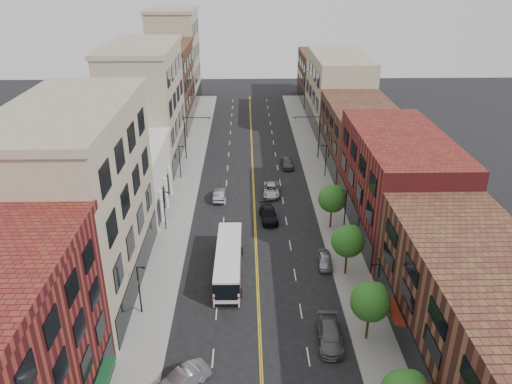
{
  "coord_description": "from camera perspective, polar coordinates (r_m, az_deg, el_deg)",
  "views": [
    {
      "loc": [
        -1.1,
        -29.94,
        30.2
      ],
      "look_at": [
        0.1,
        24.08,
        5.0
      ],
      "focal_mm": 35.0,
      "sensor_mm": 36.0,
      "label": 1
    }
  ],
  "objects": [
    {
      "name": "bldg_r_near",
      "position": [
        43.12,
        24.56,
        -13.43
      ],
      "size": [
        10.0,
        26.0,
        10.0
      ],
      "primitive_type": "cube",
      "color": "#582D23",
      "rests_on": "ground"
    },
    {
      "name": "lamp_r_3",
      "position": [
        76.02,
        7.96,
        3.76
      ],
      "size": [
        0.81,
        0.55,
        5.05
      ],
      "color": "black",
      "rests_on": "sidewalk_right"
    },
    {
      "name": "signal_mast_left",
      "position": [
        82.53,
        -7.64,
        6.74
      ],
      "size": [
        4.49,
        0.18,
        7.2
      ],
      "color": "black",
      "rests_on": "sidewalk_left"
    },
    {
      "name": "lamp_r_1",
      "position": [
        48.23,
        13.66,
        -10.19
      ],
      "size": [
        0.81,
        0.55,
        5.05
      ],
      "color": "black",
      "rests_on": "sidewalk_right"
    },
    {
      "name": "sidewalk_left",
      "position": [
        72.14,
        -8.24,
        0.05
      ],
      "size": [
        4.0,
        110.0,
        0.15
      ],
      "primitive_type": "cube",
      "color": "gray",
      "rests_on": "ground"
    },
    {
      "name": "car_lane_a",
      "position": [
        63.6,
        1.44,
        -2.61
      ],
      "size": [
        2.48,
        5.2,
        1.46
      ],
      "primitive_type": "imported",
      "rotation": [
        0.0,
        0.0,
        0.09
      ],
      "color": "black",
      "rests_on": "ground"
    },
    {
      "name": "bldg_r_far_c",
      "position": [
        119.92,
        7.63,
        12.9
      ],
      "size": [
        10.0,
        18.0,
        11.0
      ],
      "primitive_type": "cube",
      "color": "#582D23",
      "rests_on": "ground"
    },
    {
      "name": "car_lane_behind",
      "position": [
        69.17,
        -4.19,
        -0.3
      ],
      "size": [
        1.65,
        4.4,
        1.44
      ],
      "primitive_type": "imported",
      "rotation": [
        0.0,
        0.0,
        3.11
      ],
      "color": "#57575D",
      "rests_on": "ground"
    },
    {
      "name": "bldg_l_far_a",
      "position": [
        82.32,
        -12.54,
        9.49
      ],
      "size": [
        10.0,
        20.0,
        18.0
      ],
      "primitive_type": "cube",
      "color": "gray",
      "rests_on": "ground"
    },
    {
      "name": "tree_r_1",
      "position": [
        44.12,
        13.03,
        -11.98
      ],
      "size": [
        3.4,
        3.4,
        5.59
      ],
      "color": "black",
      "rests_on": "sidewalk_right"
    },
    {
      "name": "signal_mast_right",
      "position": [
        82.81,
        6.73,
        6.85
      ],
      "size": [
        4.49,
        0.18,
        7.2
      ],
      "color": "black",
      "rests_on": "sidewalk_right"
    },
    {
      "name": "tree_r_2",
      "position": [
        52.22,
        10.54,
        -5.42
      ],
      "size": [
        3.4,
        3.4,
        5.59
      ],
      "color": "black",
      "rests_on": "sidewalk_right"
    },
    {
      "name": "sidewalk_right",
      "position": [
        72.45,
        7.66,
        0.19
      ],
      "size": [
        4.0,
        110.0,
        0.15
      ],
      "primitive_type": "cube",
      "color": "gray",
      "rests_on": "ground"
    },
    {
      "name": "bldg_l_tanoffice",
      "position": [
        50.46,
        -19.51,
        -1.38
      ],
      "size": [
        10.0,
        22.0,
        18.0
      ],
      "primitive_type": "cube",
      "color": "gray",
      "rests_on": "ground"
    },
    {
      "name": "lamp_l_2",
      "position": [
        61.22,
        -10.4,
        -1.85
      ],
      "size": [
        0.81,
        0.55,
        5.05
      ],
      "color": "black",
      "rests_on": "sidewalk_left"
    },
    {
      "name": "bldg_l_far_b",
      "position": [
        101.79,
        -10.44,
        11.71
      ],
      "size": [
        10.0,
        20.0,
        15.0
      ],
      "primitive_type": "cube",
      "color": "#582D23",
      "rests_on": "ground"
    },
    {
      "name": "car_parked_mid",
      "position": [
        45.28,
        8.44,
        -15.91
      ],
      "size": [
        2.36,
        5.25,
        1.49
      ],
      "primitive_type": "imported",
      "rotation": [
        0.0,
        0.0,
        -0.05
      ],
      "color": "#535459",
      "rests_on": "ground"
    },
    {
      "name": "car_angle_b",
      "position": [
        41.65,
        -8.34,
        -20.38
      ],
      "size": [
        4.37,
        4.03,
        1.46
      ],
      "primitive_type": "imported",
      "rotation": [
        0.0,
        0.0,
        -0.87
      ],
      "color": "#ABADB3",
      "rests_on": "ground"
    },
    {
      "name": "city_bus",
      "position": [
        52.6,
        -3.16,
        -7.77
      ],
      "size": [
        2.93,
        11.79,
        3.02
      ],
      "rotation": [
        0.0,
        0.0,
        -0.01
      ],
      "color": "silver",
      "rests_on": "ground"
    },
    {
      "name": "lamp_l_3",
      "position": [
        75.7,
        -8.68,
        3.62
      ],
      "size": [
        0.81,
        0.55,
        5.05
      ],
      "color": "black",
      "rests_on": "sidewalk_left"
    },
    {
      "name": "car_parked_far",
      "position": [
        55.11,
        7.88,
        -7.71
      ],
      "size": [
        1.74,
        3.83,
        1.28
      ],
      "primitive_type": "imported",
      "rotation": [
        0.0,
        0.0,
        -0.06
      ],
      "color": "#9A9CA2",
      "rests_on": "ground"
    },
    {
      "name": "bldg_l_white",
      "position": [
        68.21,
        -14.65,
        1.56
      ],
      "size": [
        10.0,
        14.0,
        8.0
      ],
      "primitive_type": "cube",
      "color": "silver",
      "rests_on": "ground"
    },
    {
      "name": "bldg_r_far_b",
      "position": [
        100.35,
        9.34,
        11.31
      ],
      "size": [
        10.0,
        22.0,
        14.0
      ],
      "primitive_type": "cube",
      "color": "gray",
      "rests_on": "ground"
    },
    {
      "name": "bldg_r_far_a",
      "position": [
        81.11,
        11.76,
        6.37
      ],
      "size": [
        10.0,
        20.0,
        10.0
      ],
      "primitive_type": "cube",
      "color": "#582D23",
      "rests_on": "ground"
    },
    {
      "name": "tree_r_3",
      "position": [
        60.89,
        8.78,
        -0.67
      ],
      "size": [
        3.4,
        3.4,
        5.59
      ],
      "color": "black",
      "rests_on": "sidewalk_right"
    },
    {
      "name": "car_lane_c",
      "position": [
        80.03,
        3.56,
        3.37
      ],
      "size": [
        2.03,
        4.52,
        1.51
      ],
      "primitive_type": "imported",
      "rotation": [
        0.0,
        0.0,
        0.06
      ],
      "color": "#47484C",
      "rests_on": "ground"
    },
    {
      "name": "lamp_l_1",
      "position": [
        47.73,
        -13.17,
        -10.55
      ],
      "size": [
        0.81,
        0.55,
        5.05
      ],
      "color": "black",
      "rests_on": "sidewalk_left"
    },
    {
      "name": "bldg_l_far_c",
      "position": [
        118.76,
        -9.26,
        14.9
      ],
      "size": [
        10.0,
        16.0,
        20.0
      ],
      "primitive_type": "cube",
      "color": "gray",
      "rests_on": "ground"
    },
    {
      "name": "car_lane_b",
      "position": [
        70.52,
        1.76,
        0.25
      ],
      "size": [
        2.42,
        5.02,
        1.38
      ],
      "primitive_type": "imported",
      "rotation": [
        0.0,
        0.0,
        -0.03
      ],
      "color": "silver",
      "rests_on": "ground"
    },
    {
      "name": "bldg_r_mid",
      "position": [
        61.83,
        15.87,
        0.96
      ],
      "size": [
        10.0,
        22.0,
        12.0
      ],
      "primitive_type": "cube",
      "color": "maroon",
      "rests_on": "ground"
    },
    {
      "name": "ground",
      "position": [
        42.54,
        0.63,
        -20.23
      ],
      "size": [
        220.0,
        220.0,
        0.0
      ],
      "primitive_type": "plane",
      "color": "black",
      "rests_on": "ground"
    },
    {
      "name": "lamp_r_2",
      "position": [
        61.62,
        10.15,
        -1.65
      ],
      "size": [
        0.81,
        0.55,
        5.05
      ],
      "color": "black",
      "rests_on": "sidewalk_right"
    }
  ]
}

